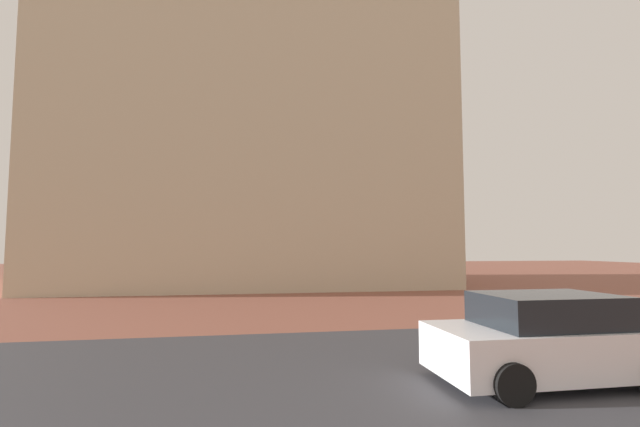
# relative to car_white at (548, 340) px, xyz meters

# --- Properties ---
(ground_plane) EXTENTS (120.00, 120.00, 0.00)m
(ground_plane) POSITION_rel_car_white_xyz_m (-3.76, 4.45, -0.73)
(ground_plane) COLOR brown
(street_asphalt_strip) EXTENTS (120.00, 7.31, 0.00)m
(street_asphalt_strip) POSITION_rel_car_white_xyz_m (-3.76, 1.61, -0.73)
(street_asphalt_strip) COLOR #38383D
(street_asphalt_strip) RESTS_ON ground_plane
(landmark_building) EXTENTS (23.49, 13.94, 36.31)m
(landmark_building) POSITION_rel_car_white_xyz_m (-4.92, 22.55, 10.55)
(landmark_building) COLOR beige
(landmark_building) RESTS_ON ground_plane
(car_white) EXTENTS (4.04, 2.12, 1.53)m
(car_white) POSITION_rel_car_white_xyz_m (0.00, 0.00, 0.00)
(car_white) COLOR silver
(car_white) RESTS_ON ground_plane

